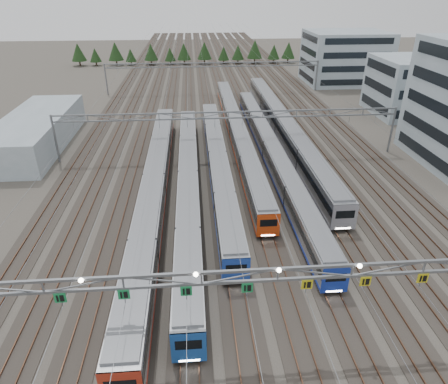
{
  "coord_description": "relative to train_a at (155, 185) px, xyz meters",
  "views": [
    {
      "loc": [
        -5.79,
        -22.7,
        26.28
      ],
      "look_at": [
        -2.32,
        20.51,
        3.5
      ],
      "focal_mm": 32.0,
      "sensor_mm": 36.0,
      "label": 1
    }
  ],
  "objects": [
    {
      "name": "ground",
      "position": [
        11.25,
        -25.66,
        -2.17
      ],
      "size": [
        400.0,
        400.0,
        0.0
      ],
      "primitive_type": "plane",
      "color": "#47423A",
      "rests_on": "ground"
    },
    {
      "name": "track_bed",
      "position": [
        11.25,
        74.34,
        -0.68
      ],
      "size": [
        54.0,
        260.0,
        5.42
      ],
      "color": "#2D2823",
      "rests_on": "ground"
    },
    {
      "name": "train_a",
      "position": [
        0.0,
        0.0,
        0.0
      ],
      "size": [
        2.94,
        61.01,
        3.83
      ],
      "color": "black",
      "rests_on": "ground"
    },
    {
      "name": "train_b",
      "position": [
        4.5,
        1.18,
        -0.14
      ],
      "size": [
        2.73,
        57.07,
        3.55
      ],
      "color": "black",
      "rests_on": "ground"
    },
    {
      "name": "train_c",
      "position": [
        9.0,
        7.89,
        -0.14
      ],
      "size": [
        2.73,
        53.3,
        3.55
      ],
      "color": "black",
      "rests_on": "ground"
    },
    {
      "name": "train_d",
      "position": [
        13.5,
        22.42,
        -0.17
      ],
      "size": [
        2.69,
        66.8,
        3.49
      ],
      "color": "black",
      "rests_on": "ground"
    },
    {
      "name": "train_e",
      "position": [
        18.0,
        11.99,
        -0.22
      ],
      "size": [
        2.62,
        65.33,
        3.4
      ],
      "color": "black",
      "rests_on": "ground"
    },
    {
      "name": "train_f",
      "position": [
        22.5,
        23.55,
        0.06
      ],
      "size": [
        3.04,
        67.77,
        3.96
      ],
      "color": "black",
      "rests_on": "ground"
    },
    {
      "name": "gantry_near",
      "position": [
        11.2,
        -25.78,
        4.92
      ],
      "size": [
        56.36,
        0.61,
        8.08
      ],
      "color": "slate",
      "rests_on": "ground"
    },
    {
      "name": "gantry_mid",
      "position": [
        11.25,
        14.34,
        4.22
      ],
      "size": [
        56.36,
        0.36,
        8.0
      ],
      "color": "slate",
      "rests_on": "ground"
    },
    {
      "name": "gantry_far",
      "position": [
        11.25,
        59.34,
        4.22
      ],
      "size": [
        56.36,
        0.36,
        8.0
      ],
      "color": "slate",
      "rests_on": "ground"
    },
    {
      "name": "depot_bldg_mid",
      "position": [
        52.93,
        36.57,
        3.89
      ],
      "size": [
        14.0,
        16.0,
        12.12
      ],
      "primitive_type": "cube",
      "color": "#8FA2AA",
      "rests_on": "ground"
    },
    {
      "name": "depot_bldg_north",
      "position": [
        50.06,
        68.93,
        4.94
      ],
      "size": [
        22.0,
        18.0,
        14.22
      ],
      "primitive_type": "cube",
      "color": "#8FA2AA",
      "rests_on": "ground"
    },
    {
      "name": "west_shed",
      "position": [
        -22.61,
        22.36,
        0.56
      ],
      "size": [
        10.0,
        30.0,
        5.47
      ],
      "primitive_type": "cube",
      "color": "#8FA2AA",
      "rests_on": "ground"
    },
    {
      "name": "treeline",
      "position": [
        16.65,
        101.96,
        2.06
      ],
      "size": [
        106.4,
        5.6,
        7.02
      ],
      "color": "#332114",
      "rests_on": "ground"
    }
  ]
}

